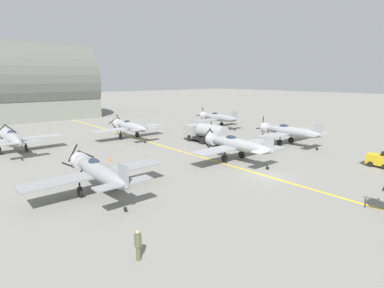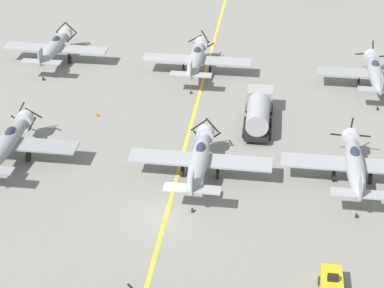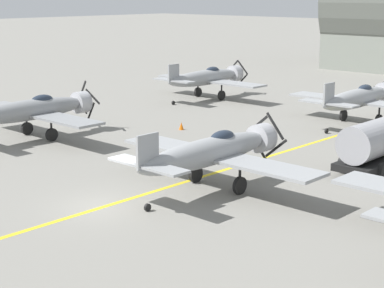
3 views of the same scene
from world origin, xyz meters
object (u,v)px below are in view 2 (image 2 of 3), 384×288
airplane_far_right (375,73)px  airplane_mid_center (200,159)px  airplane_far_center (196,59)px  tow_tractor (331,284)px  fuel_tanker (259,111)px  airplane_mid_left (8,142)px  airplane_far_left (55,47)px  airplane_mid_right (355,164)px  traffic_cone (97,114)px

airplane_far_right → airplane_mid_center: airplane_far_right is taller
airplane_far_center → tow_tractor: airplane_far_center is taller
airplane_mid_center → fuel_tanker: 10.93m
airplane_mid_left → airplane_far_right: airplane_far_right is taller
airplane_far_left → fuel_tanker: 26.35m
airplane_mid_center → tow_tractor: 15.88m
airplane_far_center → airplane_mid_left: size_ratio=1.00×
fuel_tanker → tow_tractor: fuel_tanker is taller
airplane_mid_left → airplane_mid_center: size_ratio=1.00×
fuel_tanker → tow_tractor: size_ratio=3.08×
airplane_mid_left → tow_tractor: airplane_mid_left is taller
airplane_mid_right → airplane_far_center: (-15.54, 19.22, 0.00)m
airplane_far_right → fuel_tanker: size_ratio=1.50×
airplane_far_left → airplane_mid_right: bearing=-17.6°
airplane_mid_left → airplane_far_left: bearing=92.6°
airplane_far_left → airplane_far_center: size_ratio=1.00×
tow_tractor → airplane_mid_left: bearing=155.2°
airplane_far_center → airplane_mid_right: bearing=-53.5°
airplane_far_center → airplane_mid_center: bearing=-84.4°
airplane_mid_right → tow_tractor: (-2.38, -13.06, -1.22)m
airplane_far_left → airplane_far_center: bearing=11.1°
airplane_mid_left → traffic_cone: size_ratio=21.82×
airplane_far_left → airplane_far_right: size_ratio=1.00×
airplane_far_center → fuel_tanker: bearing=-57.0°
airplane_far_left → airplane_far_right: 35.65m
fuel_tanker → traffic_cone: fuel_tanker is taller
airplane_mid_right → airplane_far_left: bearing=147.2°
fuel_tanker → tow_tractor: bearing=-75.1°
airplane_mid_left → fuel_tanker: bearing=19.6°
airplane_mid_right → tow_tractor: airplane_mid_right is taller
fuel_tanker → airplane_mid_center: bearing=-114.0°
airplane_far_center → traffic_cone: size_ratio=21.82×
airplane_far_center → traffic_cone: (-8.51, -10.74, -1.74)m
traffic_cone → airplane_mid_center: bearing=-39.8°
airplane_far_left → airplane_far_center: (16.48, -1.04, 0.00)m
airplane_mid_right → fuel_tanker: size_ratio=1.50×
airplane_far_center → tow_tractor: 34.88m
tow_tractor → airplane_mid_right: bearing=79.7°
airplane_far_center → tow_tractor: bearing=-70.3°
airplane_mid_center → tow_tractor: size_ratio=4.62×
airplane_far_center → fuel_tanker: size_ratio=1.50×
airplane_far_center → airplane_far_right: 19.14m
airplane_mid_right → fuel_tanker: bearing=132.0°
airplane_far_center → traffic_cone: airplane_far_center is taller
airplane_far_right → airplane_mid_center: (-16.24, -19.16, 0.00)m
airplane_mid_left → tow_tractor: (27.01, -12.48, -1.22)m
airplane_far_left → tow_tractor: size_ratio=4.62×
airplane_mid_left → traffic_cone: 10.65m
airplane_mid_center → tow_tractor: (10.28, -12.04, -1.22)m
airplane_far_center → airplane_far_right: size_ratio=1.00×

